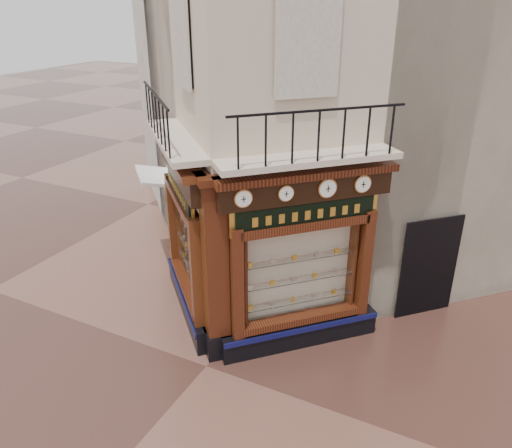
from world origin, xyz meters
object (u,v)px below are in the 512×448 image
Objects in this scene: clock_c at (327,188)px; clock_d at (363,184)px; signboard_left at (180,190)px; corner_pilaster at (216,273)px; clock_b at (286,193)px; clock_a at (243,198)px; awning at (163,262)px; signboard_right at (306,214)px.

clock_c is 0.75m from clock_d.
signboard_left is (-3.25, -0.18, -0.52)m from clock_c.
clock_c is at bearing -11.44° from corner_pilaster.
corner_pilaster is 10.20× the size of clock_c.
clock_b is at bearing -143.87° from signboard_left.
signboard_left is (-2.09, 0.99, -0.52)m from clock_a.
clock_a is at bearing -43.10° from corner_pilaster.
corner_pilaster reaches higher than signboard_left.
corner_pilaster reaches higher than awning.
clock_c reaches higher than clock_d.
corner_pilaster reaches higher than signboard_right.
clock_c reaches higher than clock_a.
signboard_right is at bearing 13.04° from clock_b.
corner_pilaster is 4.81m from awning.
clock_d is at bearing -145.03° from awning.
signboard_left is (-1.46, 1.01, 1.15)m from corner_pilaster.
clock_a is 6.09m from awning.
clock_c is at bearing -131.91° from signboard_left.
awning is 4.06m from signboard_left.
awning is (-5.77, 1.02, -3.62)m from clock_d.
signboard_right is at bearing 162.90° from clock_c.
awning is (-5.24, 1.55, -3.62)m from clock_c.
clock_d reaches higher than awning.
signboard_left is at bearing 109.54° from clock_a.
clock_c is (1.79, 1.19, 1.67)m from corner_pilaster.
clock_b reaches higher than awning.
corner_pilaster reaches higher than clock_a.
awning is at bearing 115.64° from signboard_right.
corner_pilaster is 11.00× the size of clock_d.
clock_a is (0.62, 0.02, 1.67)m from corner_pilaster.
clock_b is at bearing -18.55° from corner_pilaster.
corner_pilaster reaches higher than clock_b.
clock_a is 2.40m from clock_d.
clock_c is 0.20× the size of signboard_left.
signboard_right is at bearing -135.00° from signboard_left.
clock_c reaches higher than clock_b.
clock_c reaches higher than signboard_left.
awning is 0.80× the size of signboard_left.
signboard_left is at bearing 126.13° from clock_b.
clock_d is at bearing -8.50° from corner_pilaster.
corner_pilaster is 11.38× the size of clock_a.
signboard_right is at bearing -154.36° from awning.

